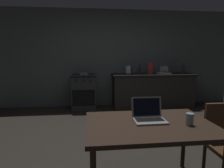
{
  "coord_description": "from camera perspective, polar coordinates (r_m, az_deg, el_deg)",
  "views": [
    {
      "loc": [
        -0.44,
        -2.75,
        1.42
      ],
      "look_at": [
        -0.02,
        0.99,
        0.82
      ],
      "focal_mm": 31.1,
      "sensor_mm": 36.0,
      "label": 1
    }
  ],
  "objects": [
    {
      "name": "drinking_glass",
      "position": [
        2.03,
        21.85,
        -9.58
      ],
      "size": [
        0.07,
        0.07,
        0.12
      ],
      "color": "#99B7C6",
      "rests_on": "dining_table"
    },
    {
      "name": "dining_table",
      "position": [
        2.02,
        10.88,
        -13.09
      ],
      "size": [
        1.25,
        0.86,
        0.74
      ],
      "color": "#332319",
      "rests_on": "ground_plane"
    },
    {
      "name": "cereal_box",
      "position": [
        5.2,
        11.14,
        4.57
      ],
      "size": [
        0.13,
        0.05,
        0.29
      ],
      "color": "#B2382D",
      "rests_on": "kitchen_counter"
    },
    {
      "name": "kitchen_counter",
      "position": [
        5.28,
        11.8,
        -1.84
      ],
      "size": [
        2.16,
        0.64,
        0.89
      ],
      "color": "#282623",
      "rests_on": "ground_plane"
    },
    {
      "name": "bottle",
      "position": [
        5.47,
        20.24,
        4.28
      ],
      "size": [
        0.07,
        0.07,
        0.29
      ],
      "color": "#2D2D33",
      "rests_on": "kitchen_counter"
    },
    {
      "name": "laptop",
      "position": [
        2.05,
        10.75,
        -9.24
      ],
      "size": [
        0.32,
        0.27,
        0.22
      ],
      "rotation": [
        0.0,
        0.0,
        -0.1
      ],
      "color": "#99999E",
      "rests_on": "dining_table"
    },
    {
      "name": "ground_plane",
      "position": [
        3.13,
        2.45,
        -18.02
      ],
      "size": [
        12.0,
        12.0,
        0.0
      ],
      "primitive_type": "plane",
      "color": "#2D2823"
    },
    {
      "name": "frying_pan",
      "position": [
        4.92,
        -8.33,
        2.99
      ],
      "size": [
        0.23,
        0.4,
        0.05
      ],
      "color": "gray",
      "rests_on": "stove_oven"
    },
    {
      "name": "electric_kettle",
      "position": [
        5.04,
        4.84,
        4.08
      ],
      "size": [
        0.18,
        0.16,
        0.22
      ],
      "color": "black",
      "rests_on": "kitchen_counter"
    },
    {
      "name": "dish_rack",
      "position": [
        5.31,
        15.01,
        3.46
      ],
      "size": [
        0.34,
        0.26,
        0.21
      ],
      "color": "silver",
      "rests_on": "kitchen_counter"
    },
    {
      "name": "stove_oven",
      "position": [
        5.02,
        -8.22,
        -2.33
      ],
      "size": [
        0.6,
        0.62,
        0.89
      ],
      "color": "#2D2D30",
      "rests_on": "ground_plane"
    },
    {
      "name": "back_wall",
      "position": [
        5.33,
        1.56,
        7.48
      ],
      "size": [
        6.4,
        0.1,
        2.56
      ],
      "primitive_type": "cube",
      "color": "#545B5B",
      "rests_on": "ground_plane"
    },
    {
      "name": "bottle_b",
      "position": [
        5.18,
        8.12,
        4.33
      ],
      "size": [
        0.07,
        0.07,
        0.25
      ],
      "color": "#2D2D33",
      "rests_on": "kitchen_counter"
    }
  ]
}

